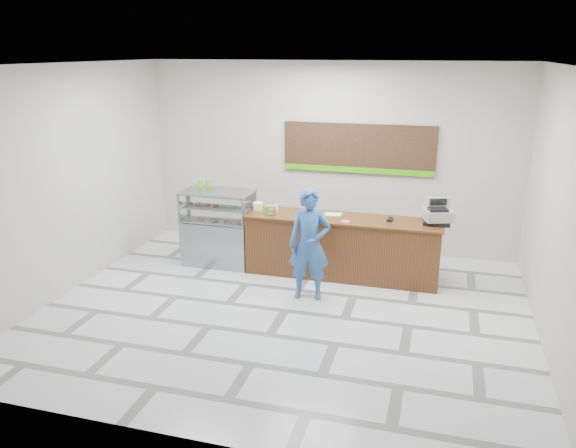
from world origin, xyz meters
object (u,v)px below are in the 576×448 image
(display_case, at_px, (219,227))
(cash_register, at_px, (437,214))
(serving_tray, at_px, (332,215))
(sales_counter, at_px, (342,247))
(customer, at_px, (309,244))

(display_case, bearing_deg, cash_register, 1.81)
(display_case, xyz_separation_m, serving_tray, (2.02, 0.10, 0.36))
(sales_counter, bearing_deg, serving_tray, 153.65)
(customer, bearing_deg, sales_counter, 63.40)
(sales_counter, distance_m, customer, 1.09)
(cash_register, bearing_deg, display_case, 163.84)
(sales_counter, height_order, display_case, display_case)
(display_case, height_order, serving_tray, display_case)
(serving_tray, xyz_separation_m, customer, (-0.13, -1.08, -0.17))
(display_case, bearing_deg, serving_tray, 2.82)
(sales_counter, distance_m, serving_tray, 0.57)
(display_case, relative_size, serving_tray, 3.87)
(customer, bearing_deg, cash_register, 22.89)
(sales_counter, bearing_deg, customer, -108.59)
(sales_counter, relative_size, customer, 1.88)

